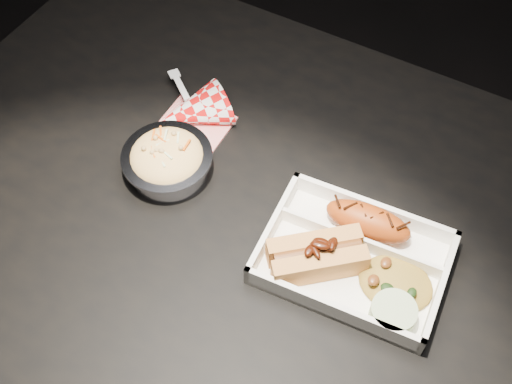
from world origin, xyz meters
The scene contains 8 objects.
dining_table centered at (0.00, 0.00, 0.66)m, with size 1.20×0.80×0.75m.
food_tray centered at (0.15, -0.02, 0.76)m, with size 0.26×0.20×0.04m.
fried_pastry centered at (0.14, 0.04, 0.78)m, with size 0.13×0.05×0.05m, color #AA4211.
hotdog centered at (0.10, -0.05, 0.78)m, with size 0.14×0.13×0.06m.
fried_rice_mound centered at (0.21, -0.02, 0.77)m, with size 0.10×0.08×0.03m, color #AD8732.
cupcake_liner centered at (0.23, -0.07, 0.77)m, with size 0.06×0.06×0.03m, color #B2C897.
foil_coleslaw_cup centered at (-0.17, -0.01, 0.78)m, with size 0.14×0.14×0.07m.
napkin_fork centered at (-0.19, 0.10, 0.77)m, with size 0.16×0.15×0.10m.
Camera 1 is at (0.24, -0.46, 1.54)m, focal length 45.00 mm.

